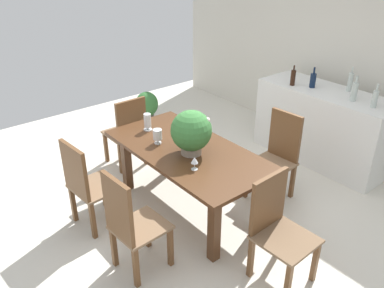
{
  "coord_description": "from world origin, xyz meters",
  "views": [
    {
      "loc": [
        2.89,
        -2.44,
        2.74
      ],
      "look_at": [
        -0.09,
        -0.01,
        0.74
      ],
      "focal_mm": 37.27,
      "sensor_mm": 36.0,
      "label": 1
    }
  ],
  "objects_px": {
    "chair_far_right": "(278,153)",
    "crystal_vase_center_near": "(147,121)",
    "chair_near_left": "(86,182)",
    "wine_bottle_tall": "(293,77)",
    "wine_glass": "(194,161)",
    "wine_bottle_green": "(375,99)",
    "crystal_vase_left": "(158,135)",
    "wine_bottle_clear": "(354,91)",
    "chair_head_end": "(128,130)",
    "chair_near_right": "(130,222)",
    "potted_plant_floor": "(147,106)",
    "dining_table": "(188,159)",
    "wine_bottle_amber": "(313,80)",
    "wine_bottle_dark": "(350,82)",
    "flower_centerpiece": "(191,132)",
    "kitchen_counter": "(323,126)",
    "chair_foot_end": "(276,224)"
  },
  "relations": [
    {
      "from": "chair_near_right",
      "to": "wine_glass",
      "type": "distance_m",
      "value": 0.84
    },
    {
      "from": "wine_bottle_clear",
      "to": "wine_bottle_dark",
      "type": "relative_size",
      "value": 0.99
    },
    {
      "from": "chair_head_end",
      "to": "chair_near_right",
      "type": "relative_size",
      "value": 0.94
    },
    {
      "from": "wine_bottle_green",
      "to": "wine_glass",
      "type": "bearing_deg",
      "value": -102.99
    },
    {
      "from": "chair_foot_end",
      "to": "crystal_vase_left",
      "type": "height_order",
      "value": "chair_foot_end"
    },
    {
      "from": "crystal_vase_left",
      "to": "kitchen_counter",
      "type": "relative_size",
      "value": 0.09
    },
    {
      "from": "crystal_vase_center_near",
      "to": "dining_table",
      "type": "bearing_deg",
      "value": 5.62
    },
    {
      "from": "chair_head_end",
      "to": "wine_bottle_green",
      "type": "bearing_deg",
      "value": 134.18
    },
    {
      "from": "dining_table",
      "to": "wine_bottle_dark",
      "type": "relative_size",
      "value": 6.05
    },
    {
      "from": "wine_bottle_amber",
      "to": "dining_table",
      "type": "bearing_deg",
      "value": -90.55
    },
    {
      "from": "crystal_vase_left",
      "to": "wine_glass",
      "type": "bearing_deg",
      "value": -3.34
    },
    {
      "from": "crystal_vase_center_near",
      "to": "wine_bottle_amber",
      "type": "height_order",
      "value": "wine_bottle_amber"
    },
    {
      "from": "crystal_vase_left",
      "to": "wine_bottle_dark",
      "type": "xyz_separation_m",
      "value": [
        0.7,
        2.5,
        0.25
      ]
    },
    {
      "from": "chair_far_right",
      "to": "crystal_vase_center_near",
      "type": "height_order",
      "value": "chair_far_right"
    },
    {
      "from": "crystal_vase_left",
      "to": "wine_bottle_clear",
      "type": "relative_size",
      "value": 0.53
    },
    {
      "from": "chair_head_end",
      "to": "wine_bottle_dark",
      "type": "distance_m",
      "value": 2.9
    },
    {
      "from": "chair_near_left",
      "to": "wine_bottle_tall",
      "type": "relative_size",
      "value": 3.69
    },
    {
      "from": "wine_bottle_dark",
      "to": "dining_table",
      "type": "bearing_deg",
      "value": -99.76
    },
    {
      "from": "dining_table",
      "to": "wine_bottle_tall",
      "type": "relative_size",
      "value": 7.0
    },
    {
      "from": "chair_near_left",
      "to": "wine_bottle_dark",
      "type": "height_order",
      "value": "wine_bottle_dark"
    },
    {
      "from": "crystal_vase_left",
      "to": "kitchen_counter",
      "type": "distance_m",
      "value": 2.39
    },
    {
      "from": "wine_bottle_amber",
      "to": "crystal_vase_left",
      "type": "bearing_deg",
      "value": -98.18
    },
    {
      "from": "chair_head_end",
      "to": "chair_near_right",
      "type": "bearing_deg",
      "value": 59.57
    },
    {
      "from": "crystal_vase_center_near",
      "to": "wine_bottle_green",
      "type": "relative_size",
      "value": 0.71
    },
    {
      "from": "wine_bottle_dark",
      "to": "potted_plant_floor",
      "type": "distance_m",
      "value": 3.1
    },
    {
      "from": "kitchen_counter",
      "to": "wine_bottle_tall",
      "type": "xyz_separation_m",
      "value": [
        -0.44,
        -0.19,
        0.6
      ]
    },
    {
      "from": "chair_foot_end",
      "to": "wine_bottle_green",
      "type": "height_order",
      "value": "wine_bottle_green"
    },
    {
      "from": "chair_foot_end",
      "to": "wine_bottle_tall",
      "type": "xyz_separation_m",
      "value": [
        -1.43,
        1.95,
        0.55
      ]
    },
    {
      "from": "chair_near_left",
      "to": "potted_plant_floor",
      "type": "bearing_deg",
      "value": -51.02
    },
    {
      "from": "chair_head_end",
      "to": "wine_bottle_tall",
      "type": "height_order",
      "value": "wine_bottle_tall"
    },
    {
      "from": "wine_bottle_tall",
      "to": "wine_bottle_amber",
      "type": "bearing_deg",
      "value": 30.62
    },
    {
      "from": "crystal_vase_left",
      "to": "kitchen_counter",
      "type": "xyz_separation_m",
      "value": [
        0.54,
        2.3,
        -0.37
      ]
    },
    {
      "from": "crystal_vase_left",
      "to": "wine_bottle_clear",
      "type": "height_order",
      "value": "wine_bottle_clear"
    },
    {
      "from": "kitchen_counter",
      "to": "dining_table",
      "type": "bearing_deg",
      "value": -96.32
    },
    {
      "from": "chair_far_right",
      "to": "wine_bottle_tall",
      "type": "xyz_separation_m",
      "value": [
        -0.62,
        0.96,
        0.54
      ]
    },
    {
      "from": "chair_near_left",
      "to": "wine_glass",
      "type": "height_order",
      "value": "chair_near_left"
    },
    {
      "from": "wine_bottle_tall",
      "to": "wine_bottle_dark",
      "type": "relative_size",
      "value": 0.86
    },
    {
      "from": "chair_foot_end",
      "to": "crystal_vase_left",
      "type": "xyz_separation_m",
      "value": [
        -1.54,
        -0.17,
        0.32
      ]
    },
    {
      "from": "potted_plant_floor",
      "to": "wine_glass",
      "type": "bearing_deg",
      "value": -23.83
    },
    {
      "from": "wine_glass",
      "to": "flower_centerpiece",
      "type": "bearing_deg",
      "value": 146.33
    },
    {
      "from": "flower_centerpiece",
      "to": "crystal_vase_left",
      "type": "height_order",
      "value": "flower_centerpiece"
    },
    {
      "from": "dining_table",
      "to": "wine_bottle_clear",
      "type": "bearing_deg",
      "value": 73.18
    },
    {
      "from": "wine_bottle_tall",
      "to": "wine_bottle_clear",
      "type": "bearing_deg",
      "value": 7.55
    },
    {
      "from": "dining_table",
      "to": "chair_near_right",
      "type": "height_order",
      "value": "chair_near_right"
    },
    {
      "from": "wine_bottle_green",
      "to": "chair_near_right",
      "type": "bearing_deg",
      "value": -98.57
    },
    {
      "from": "chair_near_right",
      "to": "chair_near_left",
      "type": "height_order",
      "value": "chair_near_right"
    },
    {
      "from": "chair_far_right",
      "to": "wine_bottle_dark",
      "type": "bearing_deg",
      "value": 87.34
    },
    {
      "from": "wine_bottle_amber",
      "to": "potted_plant_floor",
      "type": "relative_size",
      "value": 0.5
    },
    {
      "from": "kitchen_counter",
      "to": "crystal_vase_left",
      "type": "bearing_deg",
      "value": -103.18
    },
    {
      "from": "wine_bottle_green",
      "to": "wine_bottle_tall",
      "type": "bearing_deg",
      "value": -174.61
    }
  ]
}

